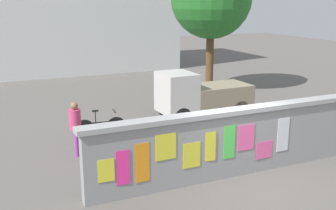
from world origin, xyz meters
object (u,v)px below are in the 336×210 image
(auto_rickshaw_truck, at_px, (200,96))
(person_walking, at_px, (75,123))
(bicycle_near, at_px, (101,127))
(motorcycle, at_px, (143,140))

(auto_rickshaw_truck, distance_m, person_walking, 5.52)
(person_walking, bearing_deg, auto_rickshaw_truck, 20.45)
(bicycle_near, bearing_deg, person_walking, -130.07)
(motorcycle, xyz_separation_m, person_walking, (-1.79, 0.79, 0.52))
(motorcycle, xyz_separation_m, bicycle_near, (-0.71, 2.07, -0.10))
(person_walking, bearing_deg, motorcycle, -23.94)
(auto_rickshaw_truck, relative_size, person_walking, 2.23)
(motorcycle, height_order, bicycle_near, bicycle_near)
(bicycle_near, relative_size, person_walking, 1.05)
(auto_rickshaw_truck, relative_size, bicycle_near, 2.12)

